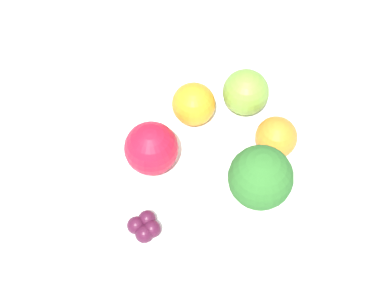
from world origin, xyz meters
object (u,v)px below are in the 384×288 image
Objects in this scene: bowl at (192,159)px; apple_red at (246,92)px; broccoli at (260,178)px; orange_front at (194,104)px; grape_cluster at (145,227)px; orange_back at (276,137)px; apple_green at (151,148)px.

apple_red reaches higher than bowl.
broccoli reaches higher than orange_front.
apple_red is 0.18m from grape_cluster.
broccoli is at bearing 15.87° from apple_red.
orange_front is 1.07× the size of orange_back.
bowl is 0.09m from apple_red.
orange_back is 1.29× the size of grape_cluster.
bowl is 7.54× the size of grape_cluster.
orange_back is at bearing 40.06° from apple_red.
orange_front reaches higher than bowl.
orange_back is at bearing 110.14° from apple_green.
bowl is 0.10m from orange_back.
orange_back is (0.05, 0.04, -0.00)m from apple_red.
broccoli is at bearing 79.03° from apple_green.
orange_front is at bearing 173.38° from grape_cluster.
grape_cluster is (0.12, -0.11, -0.01)m from orange_back.
broccoli is 0.12m from apple_green.
orange_front is (0.03, -0.05, -0.00)m from apple_red.
apple_green is at bearing -100.97° from broccoli.
bowl is at bearing -33.07° from apple_red.
apple_green is at bearing -69.86° from orange_back.
orange_front is (-0.09, -0.08, -0.02)m from broccoli.
grape_cluster is at bearing -6.62° from orange_front.
apple_red is 0.06m from orange_front.
broccoli reaches higher than apple_green.
apple_green is at bearing -23.74° from orange_front.
orange_back reaches higher than grape_cluster.
apple_green is 1.18× the size of orange_front.
bowl is 0.11m from grape_cluster.
bowl is 5.47× the size of orange_front.
orange_front is (-0.04, -0.01, 0.04)m from bowl.
apple_red is at bearing 158.12° from grape_cluster.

